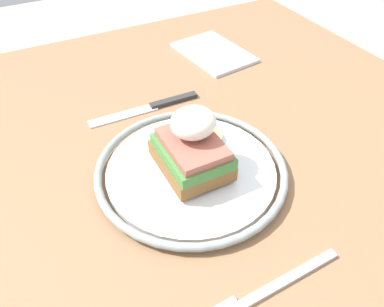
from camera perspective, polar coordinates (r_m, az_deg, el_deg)
The scene contains 6 objects.
dining_table at distance 0.55m, azimuth 1.47°, elevation -13.74°, with size 0.98×0.91×0.78m.
plate at distance 0.47m, azimuth 0.00°, elevation -2.43°, with size 0.24×0.24×0.02m.
sandwich at distance 0.45m, azimuth 0.10°, elevation 1.13°, with size 0.12×0.10×0.08m.
fork at distance 0.39m, azimuth 11.49°, elevation -19.78°, with size 0.02×0.15×0.00m.
knife at distance 0.59m, azimuth -5.86°, elevation 7.16°, with size 0.02×0.18×0.01m.
napkin at distance 0.74m, azimuth 3.32°, elevation 15.12°, with size 0.15×0.10×0.01m, color silver.
Camera 1 is at (-0.27, 0.15, 1.12)m, focal length 35.00 mm.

